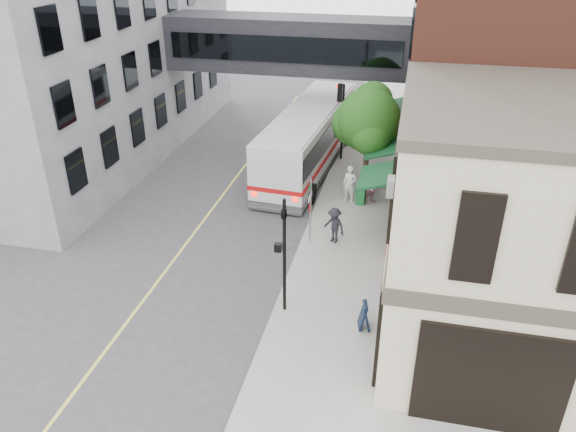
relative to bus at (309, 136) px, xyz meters
The scene contains 17 objects.
ground 15.89m from the bus, 85.24° to the right, with size 120.00×120.00×0.00m, color #38383A.
sidewalk_main 4.16m from the bus, 27.49° to the right, with size 4.00×60.00×0.15m, color gray.
corner_building 17.30m from the bus, 53.15° to the right, with size 10.19×8.12×8.45m.
brick_building 12.40m from the bus, ahead, with size 13.76×18.00×14.00m.
opposite_building 16.50m from the bus, behind, with size 14.00×24.00×14.00m, color slate.
skyway_bridge 5.40m from the bus, 126.57° to the left, with size 14.00×3.18×3.00m.
traffic_signal_near 13.87m from the bus, 83.03° to the right, with size 0.44×0.22×4.60m.
traffic_signal_far 2.48m from the bus, 39.14° to the left, with size 0.53×0.28×4.50m.
street_sign_pole 8.89m from the bus, 78.96° to the right, with size 0.08×0.75×3.00m.
street_tree 4.75m from the bus, 35.55° to the right, with size 3.80×3.20×5.60m.
lane_marking 7.07m from the bus, 122.82° to the right, with size 0.12×40.00×0.01m, color #D8CC4C.
bus is the anchor object (origin of this frame).
pedestrian_a 5.25m from the bus, 56.22° to the right, with size 0.69×0.45×1.90m, color silver.
pedestrian_b 5.88m from the bus, 46.11° to the right, with size 0.83×0.64×1.70m, color #CE859B.
pedestrian_c 8.97m from the bus, 72.13° to the right, with size 1.07×0.61×1.65m, color black.
newspaper_box 5.83m from the bus, 52.04° to the right, with size 0.44×0.40×0.89m, color #155F29.
sandwich_board 14.94m from the bus, 71.79° to the right, with size 0.36×0.56×1.00m, color black.
Camera 1 is at (4.16, -14.18, 12.81)m, focal length 35.00 mm.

